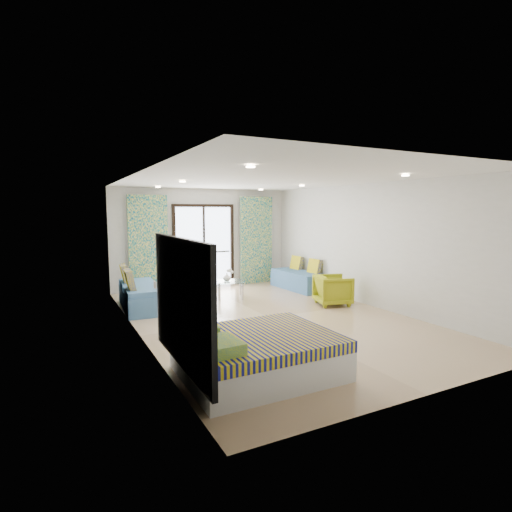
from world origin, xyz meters
name	(u,v)px	position (x,y,z in m)	size (l,w,h in m)	color
floor	(269,318)	(0.00, 0.00, 0.00)	(5.00, 7.50, 0.01)	tan
ceiling	(270,179)	(0.00, 0.00, 2.70)	(5.00, 7.50, 0.01)	silver
wall_back	(203,238)	(0.00, 3.75, 1.35)	(5.00, 0.01, 2.70)	silver
wall_front	(434,279)	(0.00, -3.75, 1.35)	(5.00, 0.01, 2.70)	silver
wall_left	(137,256)	(-2.50, 0.00, 1.35)	(0.01, 7.50, 2.70)	silver
wall_right	(368,245)	(2.50, 0.00, 1.35)	(0.01, 7.50, 2.70)	silver
balcony_door	(204,241)	(0.00, 3.72, 1.26)	(1.76, 0.08, 2.28)	black
balcony_rail	(204,252)	(0.00, 3.73, 0.95)	(1.52, 0.03, 0.04)	#595451
curtain_left	(148,244)	(-1.55, 3.57, 1.25)	(1.00, 0.10, 2.50)	beige
curtain_right	(256,240)	(1.55, 3.57, 1.25)	(1.00, 0.10, 2.50)	beige
downlight_a	(251,167)	(-1.40, -2.00, 2.67)	(0.12, 0.12, 0.02)	#FFE0B2
downlight_b	(405,175)	(1.40, -2.00, 2.67)	(0.12, 0.12, 0.02)	#FFE0B2
downlight_c	(183,182)	(-1.40, 1.00, 2.67)	(0.12, 0.12, 0.02)	#FFE0B2
downlight_d	(302,186)	(1.40, 1.00, 2.67)	(0.12, 0.12, 0.02)	#FFE0B2
downlight_e	(158,187)	(-1.40, 3.00, 2.67)	(0.12, 0.12, 0.02)	#FFE0B2
downlight_f	(261,190)	(1.40, 3.00, 2.67)	(0.12, 0.12, 0.02)	#FFE0B2
headboard	(181,303)	(-2.46, -2.33, 1.05)	(0.06, 2.10, 1.50)	black
switch_plate	(155,285)	(-2.47, -1.08, 1.05)	(0.02, 0.10, 0.10)	silver
bed	(257,354)	(-1.48, -2.33, 0.28)	(1.92, 1.56, 0.66)	silver
daybed_left	(140,295)	(-2.12, 1.94, 0.29)	(0.83, 1.91, 0.92)	#3D6593
daybed_right	(298,279)	(2.12, 2.18, 0.26)	(0.74, 1.75, 0.85)	#3D6593
coffee_table	(230,283)	(0.05, 2.02, 0.37)	(0.80, 0.80, 0.72)	silver
vase	(227,277)	(-0.03, 2.05, 0.51)	(0.18, 0.19, 0.18)	white
armchair	(333,289)	(1.80, 0.30, 0.37)	(0.72, 0.67, 0.74)	#959A13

